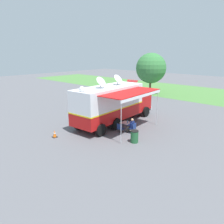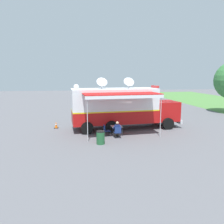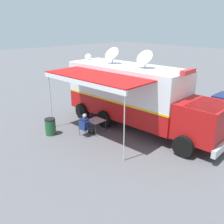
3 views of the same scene
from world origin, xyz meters
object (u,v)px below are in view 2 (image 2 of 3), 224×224
at_px(traffic_cone, 56,125).
at_px(car_behind_truck, 141,107).
at_px(command_truck, 123,106).
at_px(seated_responder, 117,129).
at_px(water_bottle, 117,125).
at_px(trash_bin, 101,137).
at_px(folding_chair_beside_table, 106,130).
at_px(folding_table, 117,127).
at_px(folding_chair_at_table, 118,131).

relative_size(traffic_cone, car_behind_truck, 0.13).
xyz_separation_m(command_truck, seated_responder, (2.77, -0.99, -1.30)).
xyz_separation_m(water_bottle, trash_bin, (1.83, -1.47, -0.38)).
xyz_separation_m(folding_chair_beside_table, seated_responder, (0.50, 0.78, 0.14)).
bearing_deg(folding_table, folding_chair_beside_table, -82.39).
height_order(command_truck, water_bottle, command_truck).
height_order(water_bottle, folding_chair_beside_table, water_bottle).
xyz_separation_m(water_bottle, folding_chair_at_table, (0.63, -0.08, -0.32)).
relative_size(water_bottle, folding_chair_at_table, 0.26).
distance_m(command_truck, folding_table, 2.67).
bearing_deg(command_truck, folding_chair_at_table, -18.24).
distance_m(folding_table, traffic_cone, 5.80).
bearing_deg(water_bottle, folding_chair_beside_table, -93.36).
distance_m(water_bottle, car_behind_truck, 10.27).
bearing_deg(car_behind_truck, folding_chair_beside_table, -30.06).
distance_m(seated_responder, traffic_cone, 6.10).
distance_m(folding_table, seated_responder, 0.62).
height_order(folding_table, traffic_cone, folding_table).
height_order(water_bottle, traffic_cone, water_bottle).
relative_size(folding_table, water_bottle, 3.84).
distance_m(water_bottle, seated_responder, 0.49).
distance_m(folding_chair_at_table, folding_chair_beside_table, 1.05).
bearing_deg(car_behind_truck, folding_chair_at_table, -24.64).
bearing_deg(folding_chair_beside_table, water_bottle, 86.64).
bearing_deg(folding_chair_at_table, seated_responder, -175.48).
height_order(command_truck, trash_bin, command_truck).
bearing_deg(folding_chair_at_table, traffic_cone, -129.24).
bearing_deg(folding_table, command_truck, 157.02).
xyz_separation_m(seated_responder, trash_bin, (1.39, -1.38, -0.20)).
bearing_deg(seated_responder, folding_chair_beside_table, -122.68).
relative_size(water_bottle, car_behind_truck, 0.05).
bearing_deg(folding_chair_at_table, car_behind_truck, 155.36).
distance_m(seated_responder, car_behind_truck, 10.72).
distance_m(folding_chair_beside_table, trash_bin, 1.98).
bearing_deg(water_bottle, seated_responder, -11.54).
distance_m(command_truck, car_behind_truck, 7.86).
bearing_deg(car_behind_truck, seated_responder, -25.13).
bearing_deg(folding_chair_at_table, folding_chair_beside_table, -130.95).
bearing_deg(traffic_cone, seated_responder, 52.04).
bearing_deg(seated_responder, water_bottle, 168.46).
bearing_deg(water_bottle, command_truck, 158.86).
relative_size(folding_chair_at_table, folding_chair_beside_table, 1.00).
height_order(water_bottle, trash_bin, water_bottle).
bearing_deg(folding_chair_beside_table, traffic_cone, -128.90).
xyz_separation_m(folding_chair_beside_table, trash_bin, (1.89, -0.60, -0.06)).
relative_size(folding_chair_beside_table, car_behind_truck, 0.20).
xyz_separation_m(command_truck, folding_table, (2.16, -0.92, -1.27)).
bearing_deg(trash_bin, water_bottle, 141.37).
relative_size(command_truck, seated_responder, 7.72).
distance_m(folding_chair_beside_table, car_behind_truck, 10.64).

